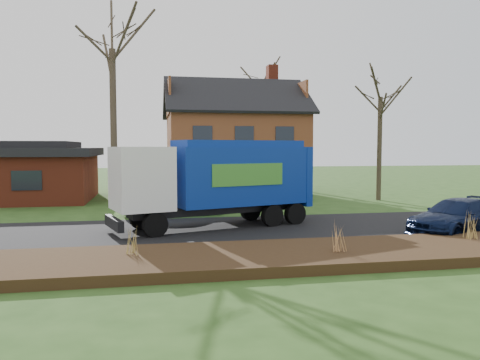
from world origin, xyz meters
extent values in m
plane|color=#264617|center=(0.00, 0.00, 0.00)|extent=(120.00, 120.00, 0.00)
cube|color=black|center=(0.00, 0.00, 0.01)|extent=(80.00, 7.00, 0.02)
cube|color=black|center=(0.00, -5.30, 0.15)|extent=(80.00, 3.50, 0.30)
cube|color=beige|center=(2.00, 14.00, 1.35)|extent=(9.00, 7.50, 2.70)
cube|color=#5D291A|center=(2.00, 14.00, 4.10)|extent=(9.00, 7.50, 2.80)
cube|color=maroon|center=(5.00, 15.00, 8.46)|extent=(0.70, 0.90, 1.60)
cube|color=beige|center=(-4.20, 13.50, 1.30)|extent=(3.50, 5.50, 2.60)
cube|color=black|center=(-4.20, 13.50, 2.72)|extent=(3.90, 5.90, 0.24)
cube|color=maroon|center=(-12.00, 13.00, 1.40)|extent=(9.00, 7.50, 2.80)
cube|color=black|center=(-12.00, 13.00, 3.05)|extent=(9.80, 8.20, 0.50)
cube|color=black|center=(-12.00, 13.00, 3.50)|extent=(7.00, 6.00, 0.40)
cylinder|color=black|center=(-3.59, -0.90, 0.46)|extent=(0.98, 0.57, 0.93)
cylinder|color=black|center=(-4.15, 0.90, 0.46)|extent=(0.98, 0.57, 0.93)
cylinder|color=black|center=(1.28, 0.60, 0.46)|extent=(0.98, 0.57, 0.93)
cylinder|color=black|center=(0.73, 2.39, 0.46)|extent=(0.98, 0.57, 0.93)
cylinder|color=black|center=(2.39, 0.94, 0.46)|extent=(0.98, 0.57, 0.93)
cylinder|color=black|center=(1.84, 2.73, 0.46)|extent=(0.98, 0.57, 0.93)
cube|color=black|center=(-0.88, 0.92, 0.76)|extent=(7.66, 3.28, 0.31)
cube|color=white|center=(-4.08, -0.07, 2.15)|extent=(2.62, 2.74, 2.41)
cube|color=black|center=(-5.02, -0.35, 2.28)|extent=(0.65, 1.90, 0.80)
cube|color=black|center=(-5.11, -0.38, 0.49)|extent=(0.87, 2.20, 0.40)
cube|color=navy|center=(-0.07, 1.17, 2.15)|extent=(6.04, 3.79, 2.41)
cube|color=navy|center=(-0.07, 1.17, 3.49)|extent=(5.70, 3.45, 0.27)
cube|color=navy|center=(2.71, 2.02, 2.06)|extent=(0.97, 2.27, 2.59)
cube|color=#3F8D2E|center=(0.14, 0.04, 2.23)|extent=(3.09, 0.98, 0.89)
cube|color=#3F8D2E|center=(-0.53, 2.21, 2.23)|extent=(3.09, 0.98, 0.89)
imported|color=#9A9DA1|center=(-2.71, 4.69, 0.79)|extent=(4.99, 2.31, 1.58)
imported|color=black|center=(7.75, -2.51, 0.68)|extent=(5.06, 3.63, 1.36)
cylinder|color=#423628|center=(-5.76, 8.97, 4.40)|extent=(0.37, 0.37, 8.81)
cylinder|color=#3C3324|center=(10.41, 8.94, 3.24)|extent=(0.30, 0.30, 6.47)
cylinder|color=#3D2F24|center=(6.00, 22.87, 4.39)|extent=(0.33, 0.33, 8.77)
cone|color=#A68C49|center=(-4.24, -4.95, 0.70)|extent=(0.04, 0.04, 0.80)
cone|color=#A68C49|center=(-4.38, -4.95, 0.70)|extent=(0.04, 0.04, 0.80)
cone|color=#A68C49|center=(-4.11, -4.95, 0.70)|extent=(0.04, 0.04, 0.80)
cone|color=#A68C49|center=(-4.24, -4.84, 0.70)|extent=(0.04, 0.04, 0.80)
cone|color=#A68C49|center=(-4.24, -5.05, 0.70)|extent=(0.04, 0.04, 0.80)
cone|color=tan|center=(1.62, -5.63, 0.73)|extent=(0.04, 0.04, 0.87)
cone|color=tan|center=(1.49, -5.63, 0.73)|extent=(0.04, 0.04, 0.87)
cone|color=tan|center=(1.76, -5.63, 0.73)|extent=(0.04, 0.04, 0.87)
cone|color=tan|center=(1.62, -5.52, 0.73)|extent=(0.04, 0.04, 0.87)
cone|color=tan|center=(1.62, -5.74, 0.73)|extent=(0.04, 0.04, 0.87)
cone|color=#AA8B4B|center=(6.64, -4.68, 0.75)|extent=(0.04, 0.04, 0.90)
cone|color=#AA8B4B|center=(6.49, -4.68, 0.75)|extent=(0.04, 0.04, 0.90)
cone|color=#AA8B4B|center=(6.80, -4.68, 0.75)|extent=(0.04, 0.04, 0.90)
cone|color=#AA8B4B|center=(6.64, -4.55, 0.75)|extent=(0.04, 0.04, 0.90)
cone|color=#AA8B4B|center=(6.64, -4.80, 0.75)|extent=(0.04, 0.04, 0.90)
camera|label=1|loc=(-3.70, -18.33, 3.33)|focal=35.00mm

